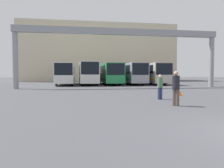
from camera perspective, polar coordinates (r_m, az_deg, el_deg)
name	(u,v)px	position (r m, az deg, el deg)	size (l,w,h in m)	color
building_backdrop	(98,54)	(52.87, -3.71, 7.81)	(34.58, 12.00, 12.75)	beige
overhead_gantry	(121,39)	(25.88, 2.24, 11.61)	(23.84, 0.80, 6.85)	gray
bus_slot_0	(66,73)	(33.70, -12.01, 2.89)	(2.52, 11.14, 3.11)	silver
bus_slot_1	(88,72)	(33.90, -6.32, 3.10)	(2.57, 11.53, 3.29)	silver
bus_slot_2	(109,73)	(34.50, -0.77, 2.94)	(2.60, 12.07, 3.11)	#268C4C
bus_slot_3	(130,73)	(34.85, 4.78, 2.99)	(2.50, 11.46, 3.17)	#999EA5
bus_slot_4	(150,73)	(35.78, 10.01, 2.97)	(2.62, 11.40, 3.19)	beige
pedestrian_near_right	(160,86)	(14.18, 12.44, -0.57)	(0.33, 0.33, 1.58)	navy
pedestrian_mid_left	(176,87)	(11.46, 16.35, -0.87)	(0.37, 0.37, 1.76)	brown
traffic_cone	(179,92)	(16.92, 17.02, -1.94)	(0.48, 0.48, 0.59)	orange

